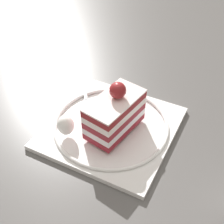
{
  "coord_description": "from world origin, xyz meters",
  "views": [
    {
      "loc": [
        0.41,
        0.14,
        0.43
      ],
      "look_at": [
        0.01,
        0.0,
        0.05
      ],
      "focal_mm": 49.1,
      "sensor_mm": 36.0,
      "label": 1
    }
  ],
  "objects_px": {
    "cake_slice": "(115,113)",
    "whipped_cream_dollop": "(66,125)",
    "fork": "(86,98)",
    "dessert_plate": "(112,127)"
  },
  "relations": [
    {
      "from": "cake_slice",
      "to": "dessert_plate",
      "type": "bearing_deg",
      "value": -136.64
    },
    {
      "from": "cake_slice",
      "to": "whipped_cream_dollop",
      "type": "relative_size",
      "value": 3.18
    },
    {
      "from": "cake_slice",
      "to": "fork",
      "type": "height_order",
      "value": "cake_slice"
    },
    {
      "from": "cake_slice",
      "to": "whipped_cream_dollop",
      "type": "distance_m",
      "value": 0.09
    },
    {
      "from": "dessert_plate",
      "to": "fork",
      "type": "distance_m",
      "value": 0.09
    },
    {
      "from": "dessert_plate",
      "to": "fork",
      "type": "xyz_separation_m",
      "value": [
        -0.05,
        -0.08,
        0.01
      ]
    },
    {
      "from": "cake_slice",
      "to": "fork",
      "type": "bearing_deg",
      "value": -125.83
    },
    {
      "from": "whipped_cream_dollop",
      "to": "fork",
      "type": "xyz_separation_m",
      "value": [
        -0.1,
        -0.0,
        -0.02
      ]
    },
    {
      "from": "cake_slice",
      "to": "whipped_cream_dollop",
      "type": "height_order",
      "value": "cake_slice"
    },
    {
      "from": "dessert_plate",
      "to": "cake_slice",
      "type": "bearing_deg",
      "value": 43.36
    }
  ]
}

